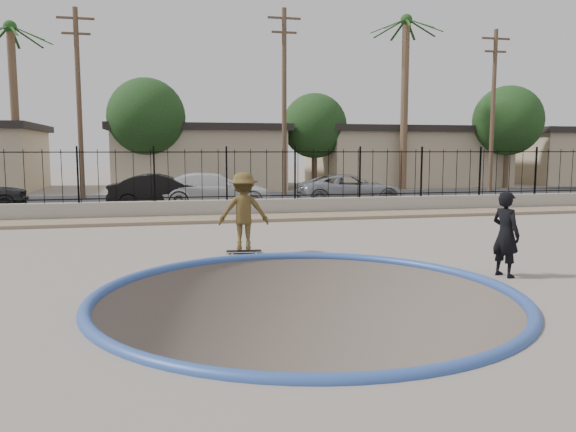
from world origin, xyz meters
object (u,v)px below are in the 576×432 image
(skater, at_px, (244,215))
(car_b, at_px, (162,191))
(skateboard, at_px, (244,251))
(car_c, at_px, (214,190))
(videographer, at_px, (506,234))
(car_d, at_px, (351,189))

(skater, height_order, car_b, skater)
(skateboard, bearing_deg, car_c, 94.14)
(videographer, bearing_deg, car_c, 1.13)
(car_b, bearing_deg, car_d, -86.89)
(skater, bearing_deg, car_d, -113.30)
(videographer, relative_size, car_c, 0.33)
(car_c, xyz_separation_m, car_d, (5.90, 0.00, -0.06))
(skater, xyz_separation_m, skateboard, (0.00, -0.00, -0.83))
(car_b, distance_m, car_c, 2.07)
(skateboard, height_order, car_d, car_d)
(skateboard, relative_size, videographer, 0.51)
(skateboard, bearing_deg, videographer, -31.87)
(skateboard, xyz_separation_m, car_c, (0.27, 10.40, 0.68))
(car_b, bearing_deg, videographer, -152.54)
(skater, relative_size, car_b, 0.43)
(skater, height_order, skateboard, skater)
(skater, distance_m, car_c, 10.40)
(skater, distance_m, videographer, 5.61)
(skateboard, height_order, car_c, car_c)
(car_b, xyz_separation_m, car_c, (2.07, 0.00, 0.02))
(car_d, bearing_deg, skater, 151.47)
(videographer, relative_size, car_d, 0.35)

